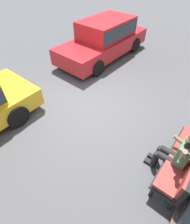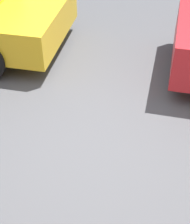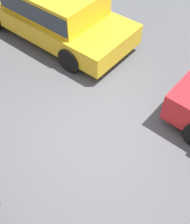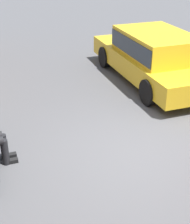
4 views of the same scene
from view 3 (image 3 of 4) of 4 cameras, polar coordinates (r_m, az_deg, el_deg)
name	(u,v)px [view 3 (image 3 of 4)]	position (r m, az deg, el deg)	size (l,w,h in m)	color
ground_plane	(101,137)	(5.61, 1.26, -5.04)	(60.00, 60.00, 0.00)	#4C4C4F
parked_car_mid	(53,10)	(7.83, -8.56, 19.88)	(4.61, 1.90, 1.37)	gold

